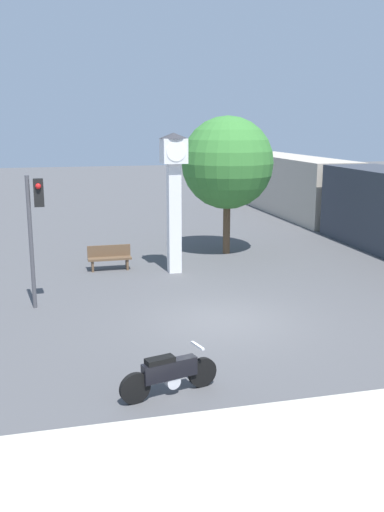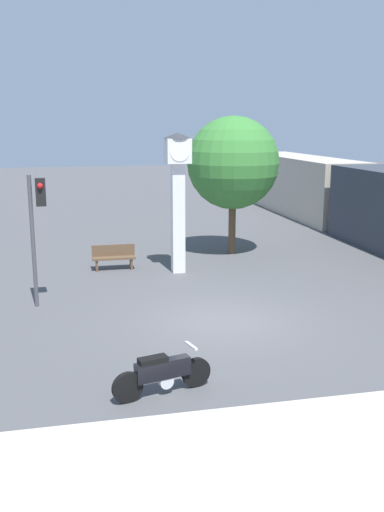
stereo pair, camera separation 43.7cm
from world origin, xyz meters
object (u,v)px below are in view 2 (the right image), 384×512
(traffic_light, at_px, (37,217))
(street_tree, at_px, (233,163))
(freight_train, at_px, (353,198))
(bench, at_px, (114,257))
(motorcycle, at_px, (162,373))
(clock_tower, at_px, (178,182))

(traffic_light, xyz_separation_m, street_tree, (7.55, 5.61, 1.06))
(freight_train, bearing_deg, bench, -157.72)
(street_tree, bearing_deg, bench, -162.04)
(motorcycle, xyz_separation_m, clock_tower, (2.18, 9.53, 2.84))
(freight_train, xyz_separation_m, street_tree, (-7.24, -3.40, 2.07))
(motorcycle, relative_size, clock_tower, 0.42)
(traffic_light, height_order, bench, traffic_light)
(freight_train, bearing_deg, motorcycle, -128.31)
(motorcycle, height_order, traffic_light, traffic_light)
(traffic_light, distance_m, bench, 5.18)
(freight_train, bearing_deg, clock_tower, -149.45)
(clock_tower, relative_size, freight_train, 0.20)
(clock_tower, xyz_separation_m, traffic_light, (-4.76, -3.10, -0.59))
(street_tree, xyz_separation_m, bench, (-5.07, -1.64, -3.28))
(motorcycle, relative_size, traffic_light, 0.54)
(freight_train, relative_size, street_tree, 4.54)
(clock_tower, height_order, street_tree, street_tree)
(motorcycle, bearing_deg, freight_train, 36.70)
(freight_train, height_order, street_tree, street_tree)
(freight_train, relative_size, bench, 16.04)
(freight_train, xyz_separation_m, bench, (-12.31, -5.05, -1.21))
(bench, bearing_deg, clock_tower, -20.85)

